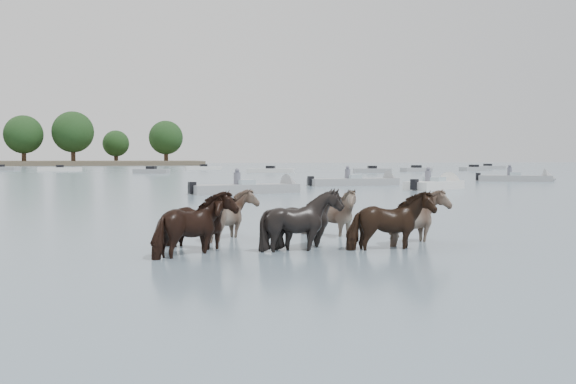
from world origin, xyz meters
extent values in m
plane|color=slate|center=(0.00, 0.00, 0.00)|extent=(400.00, 400.00, 0.00)
imported|color=black|center=(-2.46, -0.17, 0.45)|extent=(1.81, 1.64, 1.43)
imported|color=gray|center=(-1.44, 1.20, 0.44)|extent=(1.43, 1.59, 1.41)
imported|color=black|center=(-0.04, -0.41, 0.48)|extent=(1.71, 1.63, 1.49)
imported|color=gray|center=(0.84, 1.38, 0.45)|extent=(1.75, 1.72, 1.42)
imported|color=black|center=(-2.46, -1.15, 0.49)|extent=(1.80, 1.90, 1.50)
imported|color=black|center=(-0.34, -0.88, 0.50)|extent=(1.84, 1.82, 1.52)
imported|color=black|center=(1.44, -1.18, 0.48)|extent=(1.80, 0.90, 1.48)
imported|color=gray|center=(2.46, -0.43, 0.46)|extent=(1.78, 1.85, 1.44)
sphere|color=black|center=(5.50, 14.27, 0.12)|extent=(0.44, 0.44, 0.44)
cube|color=black|center=(5.25, 14.27, 0.02)|extent=(0.50, 0.22, 0.18)
cube|color=gray|center=(1.66, 20.13, 0.20)|extent=(5.91, 2.90, 0.55)
cone|color=gray|center=(4.43, 20.80, 0.20)|extent=(1.25, 1.77, 1.60)
cube|color=#99ADB7|center=(1.66, 20.13, 0.55)|extent=(1.04, 1.28, 0.35)
cube|color=black|center=(-1.10, 19.45, 0.35)|extent=(0.42, 0.42, 0.60)
cylinder|color=#595966|center=(1.26, 20.13, 0.75)|extent=(0.36, 0.36, 0.70)
sphere|color=#595966|center=(1.26, 20.13, 1.20)|extent=(0.24, 0.24, 0.24)
cube|color=gray|center=(10.21, 28.19, 0.20)|extent=(6.28, 2.35, 0.55)
cone|color=gray|center=(13.25, 28.57, 0.20)|extent=(1.09, 1.70, 1.60)
cube|color=#99ADB7|center=(10.21, 28.19, 0.55)|extent=(0.93, 1.21, 0.35)
cube|color=black|center=(7.17, 27.81, 0.35)|extent=(0.39, 0.39, 0.60)
cylinder|color=#595966|center=(9.81, 28.19, 0.75)|extent=(0.36, 0.36, 0.70)
sphere|color=#595966|center=(9.81, 28.19, 1.20)|extent=(0.24, 0.24, 0.24)
cube|color=silver|center=(13.23, 22.11, 0.20)|extent=(4.34, 3.60, 0.55)
cone|color=silver|center=(14.96, 23.24, 0.20)|extent=(1.63, 1.83, 1.60)
cube|color=#99ADB7|center=(13.23, 22.11, 0.55)|extent=(1.28, 1.38, 0.35)
cube|color=black|center=(11.49, 20.98, 0.35)|extent=(0.48, 0.48, 0.60)
cylinder|color=#595966|center=(12.83, 22.11, 0.75)|extent=(0.36, 0.36, 0.70)
sphere|color=#595966|center=(12.83, 22.11, 1.20)|extent=(0.24, 0.24, 0.24)
cube|color=gray|center=(24.84, 32.63, 0.20)|extent=(5.67, 3.47, 0.55)
cone|color=gray|center=(27.39, 31.65, 0.20)|extent=(1.42, 1.82, 1.60)
cube|color=#99ADB7|center=(24.84, 32.63, 0.55)|extent=(1.15, 1.33, 0.35)
cube|color=black|center=(22.30, 33.62, 0.35)|extent=(0.45, 0.45, 0.60)
cylinder|color=#595966|center=(24.44, 32.63, 0.75)|extent=(0.36, 0.36, 0.70)
sphere|color=#595966|center=(24.44, 32.63, 1.20)|extent=(0.24, 0.24, 0.24)
cube|color=gray|center=(-23.70, 86.55, 0.22)|extent=(5.58, 3.36, 0.60)
cube|color=black|center=(-23.70, 86.55, 0.60)|extent=(1.29, 1.29, 0.50)
cube|color=silver|center=(-14.60, 79.00, 0.22)|extent=(5.80, 2.19, 0.60)
cube|color=black|center=(-14.60, 79.00, 0.60)|extent=(1.12, 1.12, 0.50)
cube|color=gray|center=(-2.69, 64.14, 0.22)|extent=(4.30, 2.87, 0.60)
cube|color=black|center=(-2.69, 64.14, 0.60)|extent=(1.30, 1.30, 0.50)
cube|color=silver|center=(5.11, 84.20, 0.22)|extent=(5.45, 2.01, 0.60)
cube|color=black|center=(5.11, 84.20, 0.60)|extent=(1.09, 1.09, 0.50)
cube|color=silver|center=(11.52, 64.63, 0.22)|extent=(5.82, 3.61, 0.60)
cube|color=black|center=(11.52, 64.63, 0.60)|extent=(1.31, 1.31, 0.50)
cube|color=gray|center=(23.68, 62.22, 0.22)|extent=(4.68, 2.18, 0.60)
cube|color=black|center=(23.68, 62.22, 0.60)|extent=(1.14, 1.14, 0.50)
cube|color=gray|center=(31.30, 66.49, 0.22)|extent=(4.43, 2.48, 0.60)
cube|color=black|center=(31.30, 66.49, 0.60)|extent=(1.21, 1.21, 0.50)
cube|color=gray|center=(41.74, 70.64, 0.22)|extent=(4.65, 2.91, 0.60)
cube|color=black|center=(41.74, 70.64, 0.60)|extent=(1.28, 1.28, 0.50)
cube|color=gray|center=(50.18, 81.88, 0.22)|extent=(5.93, 2.09, 0.60)
cube|color=black|center=(50.18, 81.88, 0.60)|extent=(1.10, 1.10, 0.50)
cylinder|color=#382619|center=(-30.10, 143.81, 1.94)|extent=(1.00, 1.00, 3.89)
sphere|color=black|center=(-30.10, 143.81, 7.02)|extent=(8.64, 8.64, 8.64)
cylinder|color=#382619|center=(-19.49, 144.20, 2.13)|extent=(1.00, 1.00, 4.25)
sphere|color=black|center=(-19.49, 144.20, 7.68)|extent=(9.45, 9.45, 9.45)
cylinder|color=#382619|center=(-10.49, 156.75, 1.48)|extent=(1.00, 1.00, 2.96)
sphere|color=black|center=(-10.49, 156.75, 5.34)|extent=(6.57, 6.57, 6.57)
cylinder|color=#382619|center=(1.61, 147.51, 1.83)|extent=(1.00, 1.00, 3.67)
sphere|color=black|center=(1.61, 147.51, 6.62)|extent=(8.15, 8.15, 8.15)
camera|label=1|loc=(-3.42, -13.69, 1.89)|focal=40.90mm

